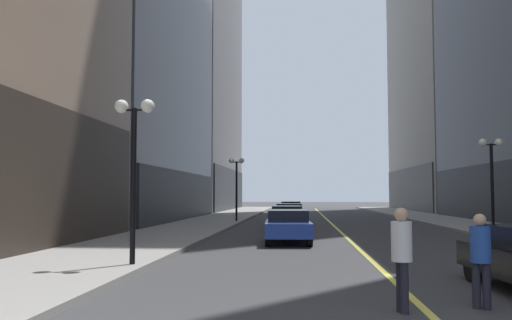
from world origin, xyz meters
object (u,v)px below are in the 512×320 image
at_px(car_blue, 288,225).
at_px(pedestrian_in_blue_hoodie, 481,254).
at_px(car_white, 290,212).
at_px(car_navy, 291,208).
at_px(car_yellow, 287,217).
at_px(street_lamp_right_mid, 492,165).
at_px(street_lamp_left_far, 237,175).
at_px(street_lamp_left_near, 134,144).
at_px(pedestrian_in_white_shirt, 402,251).

relative_size(car_blue, pedestrian_in_blue_hoodie, 2.62).
bearing_deg(pedestrian_in_blue_hoodie, car_white, 97.96).
distance_m(car_blue, car_white, 14.89).
bearing_deg(car_white, car_navy, 90.42).
relative_size(car_yellow, pedestrian_in_blue_hoodie, 2.55).
distance_m(car_yellow, street_lamp_right_mid, 10.58).
bearing_deg(car_blue, street_lamp_left_far, 104.58).
xyz_separation_m(car_blue, car_yellow, (-0.23, 7.47, -0.00)).
height_order(car_navy, street_lamp_right_mid, street_lamp_right_mid).
xyz_separation_m(car_white, street_lamp_left_near, (-3.61, -22.84, 2.54)).
height_order(pedestrian_in_white_shirt, street_lamp_right_mid, street_lamp_right_mid).
distance_m(street_lamp_left_far, street_lamp_right_mid, 17.39).
height_order(car_yellow, pedestrian_in_white_shirt, pedestrian_in_white_shirt).
height_order(street_lamp_left_near, street_lamp_right_mid, same).
bearing_deg(street_lamp_left_near, pedestrian_in_white_shirt, -36.90).
distance_m(car_blue, pedestrian_in_white_shirt, 12.63).
bearing_deg(street_lamp_left_near, car_navy, 84.02).
bearing_deg(car_blue, car_navy, 90.64).
distance_m(car_white, car_navy, 10.86).
height_order(car_yellow, pedestrian_in_blue_hoodie, pedestrian_in_blue_hoodie).
xyz_separation_m(car_blue, pedestrian_in_blue_hoodie, (3.56, -12.05, 0.22)).
distance_m(car_white, street_lamp_left_near, 23.26).
relative_size(pedestrian_in_white_shirt, street_lamp_right_mid, 0.39).
bearing_deg(street_lamp_left_far, street_lamp_left_near, -90.00).
distance_m(car_navy, street_lamp_left_far, 11.88).
height_order(car_blue, car_yellow, same).
relative_size(street_lamp_left_near, street_lamp_right_mid, 1.00).
xyz_separation_m(car_navy, street_lamp_left_far, (-3.53, -11.06, 2.54)).
height_order(car_navy, pedestrian_in_white_shirt, pedestrian_in_white_shirt).
xyz_separation_m(car_blue, street_lamp_right_mid, (8.98, 2.92, 2.54)).
xyz_separation_m(pedestrian_in_white_shirt, street_lamp_right_mid, (6.82, 15.36, 2.25)).
relative_size(car_navy, street_lamp_right_mid, 1.04).
bearing_deg(street_lamp_right_mid, car_blue, -161.96).
bearing_deg(street_lamp_left_near, pedestrian_in_blue_hoodie, -29.06).
distance_m(pedestrian_in_white_shirt, street_lamp_left_near, 7.82).
height_order(car_white, street_lamp_right_mid, street_lamp_right_mid).
height_order(pedestrian_in_blue_hoodie, pedestrian_in_white_shirt, pedestrian_in_white_shirt).
bearing_deg(pedestrian_in_white_shirt, car_navy, 93.68).
distance_m(car_blue, street_lamp_left_near, 9.18).
bearing_deg(street_lamp_right_mid, car_navy, 112.10).
relative_size(car_blue, street_lamp_left_near, 0.95).
bearing_deg(pedestrian_in_blue_hoodie, car_blue, 106.45).
relative_size(car_blue, car_navy, 0.92).
bearing_deg(pedestrian_in_white_shirt, car_blue, 99.87).
relative_size(pedestrian_in_blue_hoodie, street_lamp_left_near, 0.36).
height_order(car_blue, pedestrian_in_white_shirt, pedestrian_in_white_shirt).
xyz_separation_m(pedestrian_in_white_shirt, street_lamp_left_far, (-5.98, 27.13, 2.25)).
xyz_separation_m(car_yellow, pedestrian_in_blue_hoodie, (3.79, -19.51, 0.22)).
distance_m(car_blue, car_navy, 25.75).
relative_size(car_blue, car_white, 0.99).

